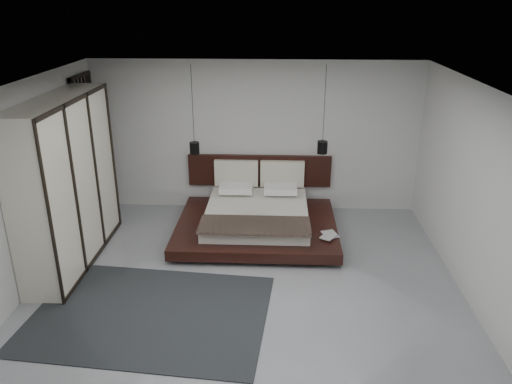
{
  "coord_description": "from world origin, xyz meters",
  "views": [
    {
      "loc": [
        0.42,
        -5.92,
        3.84
      ],
      "look_at": [
        0.09,
        1.2,
        1.02
      ],
      "focal_mm": 35.0,
      "sensor_mm": 36.0,
      "label": 1
    }
  ],
  "objects_px": {
    "pendant_left": "(195,148)",
    "bed": "(257,217)",
    "wardrobe": "(67,183)",
    "pendant_right": "(322,147)",
    "lattice_screen": "(89,149)",
    "rug": "(150,313)"
  },
  "relations": [
    {
      "from": "pendant_left",
      "to": "bed",
      "type": "bearing_deg",
      "value": -20.56
    },
    {
      "from": "wardrobe",
      "to": "bed",
      "type": "bearing_deg",
      "value": 21.22
    },
    {
      "from": "pendant_left",
      "to": "pendant_right",
      "type": "xyz_separation_m",
      "value": [
        2.2,
        0.0,
        0.04
      ]
    },
    {
      "from": "pendant_right",
      "to": "wardrobe",
      "type": "bearing_deg",
      "value": -158.97
    },
    {
      "from": "lattice_screen",
      "to": "wardrobe",
      "type": "xyz_separation_m",
      "value": [
        0.25,
        -1.61,
        -0.04
      ]
    },
    {
      "from": "rug",
      "to": "pendant_left",
      "type": "bearing_deg",
      "value": 86.64
    },
    {
      "from": "pendant_left",
      "to": "pendant_right",
      "type": "bearing_deg",
      "value": 0.0
    },
    {
      "from": "wardrobe",
      "to": "pendant_left",
      "type": "bearing_deg",
      "value": 41.74
    },
    {
      "from": "bed",
      "to": "pendant_right",
      "type": "distance_m",
      "value": 1.64
    },
    {
      "from": "lattice_screen",
      "to": "bed",
      "type": "height_order",
      "value": "lattice_screen"
    },
    {
      "from": "bed",
      "to": "pendant_left",
      "type": "relative_size",
      "value": 1.75
    },
    {
      "from": "pendant_right",
      "to": "bed",
      "type": "bearing_deg",
      "value": -159.44
    },
    {
      "from": "wardrobe",
      "to": "rug",
      "type": "distance_m",
      "value": 2.41
    },
    {
      "from": "pendant_left",
      "to": "wardrobe",
      "type": "height_order",
      "value": "pendant_left"
    },
    {
      "from": "lattice_screen",
      "to": "pendant_right",
      "type": "height_order",
      "value": "pendant_right"
    },
    {
      "from": "pendant_right",
      "to": "wardrobe",
      "type": "relative_size",
      "value": 0.58
    },
    {
      "from": "bed",
      "to": "pendant_left",
      "type": "height_order",
      "value": "pendant_left"
    },
    {
      "from": "bed",
      "to": "rug",
      "type": "height_order",
      "value": "bed"
    },
    {
      "from": "wardrobe",
      "to": "rug",
      "type": "height_order",
      "value": "wardrobe"
    },
    {
      "from": "lattice_screen",
      "to": "pendant_left",
      "type": "height_order",
      "value": "pendant_left"
    },
    {
      "from": "bed",
      "to": "wardrobe",
      "type": "relative_size",
      "value": 1.05
    },
    {
      "from": "lattice_screen",
      "to": "pendant_right",
      "type": "bearing_deg",
      "value": -1.74
    }
  ]
}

